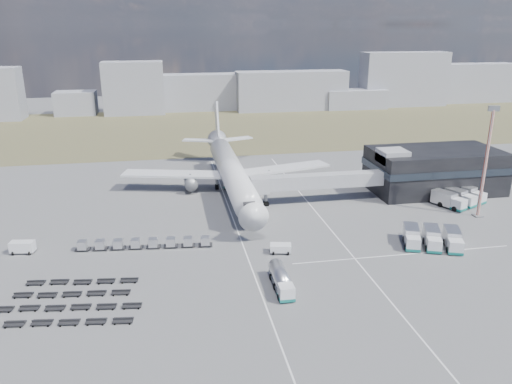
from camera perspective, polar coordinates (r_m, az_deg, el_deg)
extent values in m
plane|color=#565659|center=(90.52, -0.16, -6.23)|extent=(420.00, 420.00, 0.00)
cube|color=#48412B|center=(195.15, -5.94, 7.28)|extent=(420.00, 90.00, 0.01)
cube|color=silver|center=(94.73, -1.89, -5.07)|extent=(0.25, 110.00, 0.01)
cube|color=silver|center=(98.74, 8.52, -4.26)|extent=(0.25, 110.00, 0.01)
cube|color=silver|center=(91.19, 16.55, -6.86)|extent=(40.00, 0.25, 0.01)
cube|color=black|center=(126.47, 19.73, 2.36)|extent=(30.00, 16.00, 10.00)
cube|color=#262D38|center=(126.16, 19.79, 2.88)|extent=(30.40, 16.40, 1.60)
cube|color=#939399|center=(118.09, 15.36, 3.96)|extent=(6.00, 6.00, 3.00)
cube|color=#939399|center=(111.45, 7.15, 1.28)|extent=(29.80, 3.00, 3.00)
cube|color=#939399|center=(107.82, 0.41, 0.83)|extent=(4.00, 3.60, 3.40)
cylinder|color=slate|center=(109.37, 1.13, -0.32)|extent=(0.70, 0.70, 5.10)
cylinder|color=black|center=(110.07, 1.13, -1.36)|extent=(1.40, 0.90, 1.40)
cylinder|color=silver|center=(116.49, -2.78, 2.27)|extent=(5.60, 48.00, 5.60)
cone|color=silver|center=(91.64, -0.55, -2.32)|extent=(5.60, 5.00, 5.60)
cone|color=silver|center=(143.22, -4.30, 5.68)|extent=(5.60, 8.00, 5.60)
cube|color=black|center=(93.21, -0.76, -1.42)|extent=(2.20, 2.00, 0.80)
cube|color=silver|center=(120.73, -9.22, 2.04)|extent=(25.59, 11.38, 0.50)
cube|color=silver|center=(123.82, 2.89, 2.68)|extent=(25.59, 11.38, 0.50)
cylinder|color=slate|center=(119.40, -7.47, 1.09)|extent=(3.00, 5.00, 3.00)
cylinder|color=slate|center=(121.69, 1.49, 1.58)|extent=(3.00, 5.00, 3.00)
cube|color=silver|center=(144.62, -6.57, 5.90)|extent=(9.49, 5.63, 0.35)
cube|color=silver|center=(145.72, -2.23, 6.10)|extent=(9.49, 5.63, 0.35)
cube|color=silver|center=(144.99, -4.48, 8.13)|extent=(0.50, 9.06, 11.45)
cylinder|color=slate|center=(98.17, -1.09, -3.40)|extent=(0.50, 0.50, 2.50)
cylinder|color=slate|center=(121.13, -4.50, 0.88)|extent=(0.60, 0.60, 2.50)
cylinder|color=slate|center=(121.90, -1.51, 1.04)|extent=(0.60, 0.60, 2.50)
cylinder|color=black|center=(98.45, -1.09, -3.80)|extent=(0.50, 1.20, 1.20)
cube|color=gray|center=(237.55, -19.88, 9.54)|extent=(17.41, 12.00, 10.10)
cube|color=gray|center=(230.77, -13.80, 11.46)|extent=(26.09, 12.00, 22.80)
cube|color=gray|center=(237.71, -5.36, 11.32)|extent=(50.11, 12.00, 16.40)
cube|color=gray|center=(236.45, 4.07, 11.48)|extent=(51.25, 12.00, 17.72)
cube|color=gray|center=(245.32, 11.20, 10.39)|extent=(29.16, 12.00, 8.85)
cube|color=gray|center=(258.55, 16.51, 12.26)|extent=(41.51, 12.00, 25.51)
cube|color=gray|center=(281.30, 22.61, 11.43)|extent=(53.17, 12.00, 19.23)
cube|color=silver|center=(73.56, 3.48, -11.35)|extent=(2.23, 2.23, 2.11)
cube|color=#126860|center=(73.98, 3.47, -11.91)|extent=(2.33, 2.33, 0.46)
cylinder|color=silver|center=(77.20, 2.74, -9.45)|extent=(2.40, 6.91, 2.29)
cube|color=slate|center=(77.70, 2.73, -10.14)|extent=(2.31, 6.91, 0.32)
cylinder|color=black|center=(76.64, 2.94, -10.77)|extent=(2.40, 1.05, 1.01)
cube|color=silver|center=(87.88, 2.83, -6.48)|extent=(4.01, 2.78, 1.61)
cube|color=silver|center=(96.59, -25.13, -5.75)|extent=(4.28, 2.42, 2.18)
cube|color=silver|center=(118.97, -2.64, 0.77)|extent=(3.97, 6.51, 2.84)
cube|color=#126860|center=(119.33, -2.64, 0.24)|extent=(4.10, 6.64, 0.46)
cube|color=silver|center=(92.64, 17.50, -5.63)|extent=(3.07, 3.01, 2.31)
cube|color=#126860|center=(93.00, 17.45, -6.13)|extent=(3.21, 3.15, 0.47)
cube|color=silver|center=(95.83, 17.29, -4.51)|extent=(4.07, 5.40, 2.72)
cube|color=silver|center=(93.19, 19.68, -5.72)|extent=(3.07, 3.01, 2.31)
cube|color=#126860|center=(93.55, 19.62, -6.22)|extent=(3.21, 3.15, 0.47)
cube|color=silver|center=(96.36, 19.40, -4.61)|extent=(4.07, 5.40, 2.72)
cube|color=silver|center=(93.88, 21.83, -5.80)|extent=(3.07, 3.01, 2.31)
cube|color=#126860|center=(94.23, 21.77, -6.30)|extent=(3.21, 3.15, 0.47)
cube|color=silver|center=(97.02, 21.48, -4.70)|extent=(4.07, 5.40, 2.72)
cube|color=silver|center=(115.38, 22.20, -1.32)|extent=(3.28, 3.23, 2.40)
cube|color=#126860|center=(115.68, 22.14, -1.76)|extent=(3.43, 3.38, 0.49)
cube|color=silver|center=(117.17, 20.68, -0.62)|extent=(4.49, 5.65, 2.83)
cube|color=silver|center=(118.41, 23.18, -0.96)|extent=(3.28, 3.23, 2.40)
cube|color=#126860|center=(118.70, 23.12, -1.38)|extent=(3.43, 3.38, 0.49)
cube|color=silver|center=(120.15, 21.69, -0.27)|extent=(4.49, 5.65, 2.83)
cube|color=silver|center=(121.47, 24.11, -0.61)|extent=(3.28, 3.23, 2.40)
cube|color=#126860|center=(121.75, 24.06, -1.02)|extent=(3.43, 3.38, 0.49)
cube|color=silver|center=(123.17, 22.64, 0.05)|extent=(4.49, 5.65, 2.83)
cube|color=black|center=(93.96, -19.18, -6.18)|extent=(2.64, 1.77, 0.17)
cube|color=silver|center=(93.64, -19.23, -5.72)|extent=(1.68, 1.68, 1.45)
cube|color=black|center=(93.23, -17.33, -6.17)|extent=(2.64, 1.77, 0.17)
cube|color=silver|center=(92.90, -17.38, -5.71)|extent=(1.68, 1.68, 1.45)
cube|color=black|center=(92.60, -15.46, -6.16)|extent=(2.64, 1.77, 0.17)
cube|color=silver|center=(92.27, -15.50, -5.70)|extent=(1.68, 1.68, 1.45)
cube|color=black|center=(92.07, -13.56, -6.14)|extent=(2.64, 1.77, 0.17)
cube|color=silver|center=(91.74, -13.60, -5.68)|extent=(1.68, 1.68, 1.45)
cube|color=black|center=(91.64, -11.64, -6.12)|extent=(2.64, 1.77, 0.17)
cube|color=silver|center=(91.30, -11.67, -5.65)|extent=(1.68, 1.68, 1.45)
cube|color=black|center=(91.31, -9.71, -6.09)|extent=(2.64, 1.77, 0.17)
cube|color=silver|center=(90.97, -9.74, -5.62)|extent=(1.68, 1.68, 1.45)
cube|color=black|center=(91.08, -7.76, -6.05)|extent=(2.64, 1.77, 0.17)
cube|color=silver|center=(90.75, -7.78, -5.58)|extent=(1.68, 1.68, 1.45)
cube|color=black|center=(90.96, -5.81, -6.00)|extent=(2.64, 1.77, 0.17)
cube|color=silver|center=(90.63, -5.82, -5.53)|extent=(1.68, 1.68, 1.45)
cube|color=black|center=(73.82, -21.93, -13.61)|extent=(21.39, 4.05, 0.64)
cube|color=black|center=(76.84, -21.06, -12.16)|extent=(21.39, 4.05, 0.64)
cube|color=black|center=(79.92, -20.27, -10.81)|extent=(17.86, 3.60, 0.64)
cube|color=black|center=(83.06, -19.54, -9.56)|extent=(17.86, 3.60, 0.64)
cylinder|color=#AD321B|center=(110.87, 24.73, 2.83)|extent=(0.62, 0.62, 22.25)
cube|color=slate|center=(108.67, 25.54, 8.61)|extent=(2.20, 1.04, 1.07)
cube|color=#565659|center=(114.04, 24.00, -2.48)|extent=(1.78, 1.78, 0.27)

